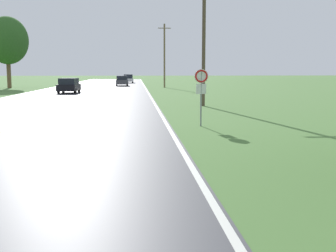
% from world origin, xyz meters
% --- Properties ---
extents(traffic_sign, '(0.60, 0.10, 2.48)m').
position_xyz_m(traffic_sign, '(8.05, 20.96, 1.87)').
color(traffic_sign, gray).
rests_on(traffic_sign, ground).
extents(utility_pole_midground, '(1.80, 0.24, 8.13)m').
position_xyz_m(utility_pole_midground, '(9.84, 31.42, 4.22)').
color(utility_pole_midground, brown).
rests_on(utility_pole_midground, ground).
extents(utility_pole_far, '(1.80, 0.24, 8.89)m').
position_xyz_m(utility_pole_far, '(9.35, 62.79, 4.60)').
color(utility_pole_far, brown).
rests_on(utility_pole_far, ground).
extents(tree_left_verge, '(5.63, 5.63, 9.72)m').
position_xyz_m(tree_left_verge, '(-12.16, 62.76, 6.45)').
color(tree_left_verge, brown).
rests_on(tree_left_verge, ground).
extents(car_black_hatchback_mid_far, '(2.11, 3.77, 1.60)m').
position_xyz_m(car_black_hatchback_mid_far, '(-1.90, 48.77, 0.84)').
color(car_black_hatchback_mid_far, black).
rests_on(car_black_hatchback_mid_far, ground).
extents(car_dark_grey_van_receding, '(2.09, 4.68, 1.58)m').
position_xyz_m(car_dark_grey_van_receding, '(3.09, 70.00, 0.84)').
color(car_dark_grey_van_receding, black).
rests_on(car_dark_grey_van_receding, ground).
extents(car_white_van_distant, '(1.95, 4.25, 1.65)m').
position_xyz_m(car_white_van_distant, '(3.87, 85.68, 0.87)').
color(car_white_van_distant, black).
rests_on(car_white_van_distant, ground).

